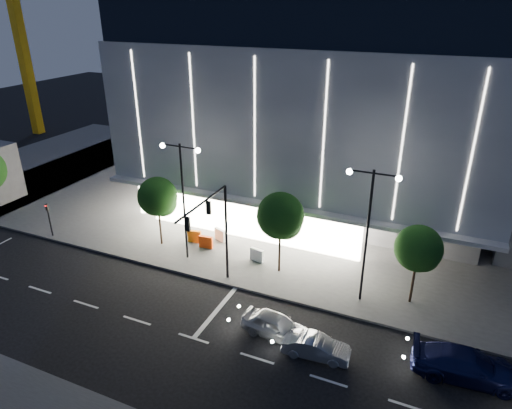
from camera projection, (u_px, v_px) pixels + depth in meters
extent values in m
plane|color=black|center=(178.00, 315.00, 28.29)|extent=(160.00, 160.00, 0.00)
cube|color=#474747|center=(348.00, 191.00, 46.46)|extent=(70.00, 40.00, 0.15)
cube|color=#4C4C51|center=(330.00, 170.00, 46.41)|extent=(28.00, 21.00, 4.00)
cube|color=#929297|center=(330.00, 100.00, 41.67)|extent=(30.00, 25.00, 11.00)
cube|color=black|center=(336.00, 17.00, 38.81)|extent=(29.40, 24.50, 3.00)
cube|color=white|center=(250.00, 217.00, 36.41)|extent=(18.00, 0.40, 3.60)
cube|color=white|center=(172.00, 177.00, 44.81)|extent=(0.40, 10.00, 3.60)
cube|color=#929297|center=(281.00, 204.00, 33.61)|extent=(30.00, 2.00, 0.30)
cube|color=white|center=(281.00, 133.00, 31.22)|extent=(24.00, 0.06, 10.00)
cylinder|color=black|center=(226.00, 235.00, 30.50)|extent=(0.18, 0.18, 7.00)
cylinder|color=black|center=(202.00, 203.00, 26.65)|extent=(0.14, 5.80, 0.14)
cube|color=black|center=(208.00, 208.00, 27.48)|extent=(0.28, 0.18, 0.85)
cube|color=black|center=(187.00, 224.00, 25.47)|extent=(0.28, 0.18, 0.85)
sphere|color=#FF0C0C|center=(207.00, 203.00, 27.40)|extent=(0.14, 0.14, 0.14)
cylinder|color=black|center=(184.00, 204.00, 32.56)|extent=(0.16, 0.16, 9.00)
cylinder|color=black|center=(171.00, 145.00, 31.06)|extent=(1.40, 0.10, 0.10)
cylinder|color=black|center=(189.00, 148.00, 30.55)|extent=(1.40, 0.10, 0.10)
sphere|color=white|center=(163.00, 145.00, 31.36)|extent=(0.36, 0.36, 0.36)
sphere|color=white|center=(198.00, 150.00, 30.33)|extent=(0.36, 0.36, 0.36)
cylinder|color=black|center=(366.00, 240.00, 27.78)|extent=(0.16, 0.16, 9.00)
cylinder|color=black|center=(362.00, 172.00, 26.28)|extent=(1.40, 0.10, 0.10)
cylinder|color=black|center=(386.00, 175.00, 25.76)|extent=(1.40, 0.10, 0.10)
sphere|color=white|center=(349.00, 172.00, 26.58)|extent=(0.36, 0.36, 0.36)
sphere|color=white|center=(399.00, 178.00, 25.55)|extent=(0.36, 0.36, 0.36)
cylinder|color=black|center=(50.00, 221.00, 36.95)|extent=(0.12, 0.12, 3.00)
cube|color=black|center=(47.00, 207.00, 36.46)|extent=(0.22, 0.16, 0.55)
sphere|color=#FF0C0C|center=(46.00, 206.00, 36.31)|extent=(0.10, 0.10, 0.10)
cube|color=gold|center=(19.00, 32.00, 61.40)|extent=(1.20, 1.20, 28.00)
cylinder|color=black|center=(160.00, 224.00, 35.57)|extent=(0.16, 0.16, 3.78)
sphere|color=black|center=(157.00, 196.00, 34.62)|extent=(3.02, 3.02, 3.02)
sphere|color=black|center=(163.00, 203.00, 34.90)|extent=(2.16, 2.16, 2.16)
sphere|color=black|center=(154.00, 201.00, 34.72)|extent=(1.94, 1.94, 1.94)
cylinder|color=black|center=(280.00, 248.00, 31.83)|extent=(0.16, 0.16, 4.06)
sphere|color=black|center=(280.00, 216.00, 30.81)|extent=(3.25, 3.25, 3.25)
sphere|color=black|center=(285.00, 223.00, 31.11)|extent=(2.32, 2.32, 2.32)
sphere|color=black|center=(276.00, 221.00, 30.92)|extent=(2.09, 2.09, 2.09)
cylinder|color=black|center=(413.00, 279.00, 28.61)|extent=(0.16, 0.16, 3.64)
sphere|color=black|center=(418.00, 248.00, 27.69)|extent=(2.91, 2.91, 2.91)
sphere|color=black|center=(423.00, 255.00, 27.96)|extent=(2.08, 2.08, 2.08)
sphere|color=black|center=(413.00, 253.00, 27.79)|extent=(1.87, 1.87, 1.87)
imported|color=#9DA0A5|center=(276.00, 326.00, 26.25)|extent=(4.31, 2.11, 1.41)
imported|color=silver|center=(316.00, 347.00, 24.77)|extent=(3.79, 1.62, 1.22)
imported|color=#121646|center=(467.00, 365.00, 23.29)|extent=(5.62, 2.70, 1.58)
cube|color=#FF480E|center=(206.00, 242.00, 35.44)|extent=(1.12, 0.36, 1.00)
cube|color=silver|center=(220.00, 235.00, 36.56)|extent=(1.12, 0.64, 1.00)
cube|color=orange|center=(194.00, 236.00, 36.30)|extent=(1.13, 0.45, 1.00)
cube|color=white|center=(257.00, 255.00, 33.65)|extent=(1.13, 0.45, 1.00)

